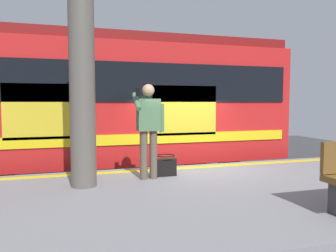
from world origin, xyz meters
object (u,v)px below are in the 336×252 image
(train_carriage, at_px, (110,100))
(station_column, at_px, (82,83))
(passenger, at_px, (148,123))
(handbag, at_px, (166,166))

(train_carriage, height_order, station_column, station_column)
(passenger, distance_m, handbag, 0.91)
(train_carriage, distance_m, passenger, 3.19)
(train_carriage, xyz_separation_m, passenger, (-0.30, 3.15, -0.43))
(train_carriage, xyz_separation_m, handbag, (-0.67, 3.02, -1.25))
(station_column, bearing_deg, train_carriage, -104.19)
(train_carriage, height_order, passenger, train_carriage)
(station_column, bearing_deg, passenger, -170.19)
(train_carriage, distance_m, handbag, 3.34)
(passenger, height_order, station_column, station_column)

